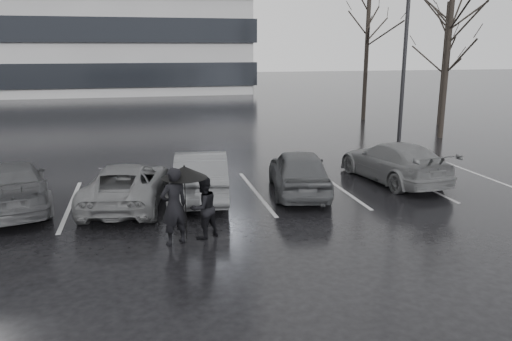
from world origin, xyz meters
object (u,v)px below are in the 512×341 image
at_px(car_east, 393,162).
at_px(tree_ne, 444,65).
at_px(pedestrian_left, 174,206).
at_px(lamp_post, 405,51).
at_px(car_west_c, 11,186).
at_px(pedestrian_right, 204,208).
at_px(car_west_b, 127,185).
at_px(car_west_a, 201,174).
at_px(car_main, 299,171).
at_px(tree_east, 447,58).
at_px(tree_north, 367,51).

xyz_separation_m(car_east, tree_ne, (8.99, 11.20, 2.82)).
xyz_separation_m(pedestrian_left, lamp_post, (10.26, 8.29, 3.40)).
bearing_deg(lamp_post, car_west_c, -162.26).
bearing_deg(car_east, car_west_c, -5.48).
bearing_deg(car_west_c, pedestrian_right, 131.93).
distance_m(pedestrian_left, tree_ne, 22.76).
bearing_deg(tree_ne, car_west_b, -146.25).
height_order(car_east, tree_ne, tree_ne).
distance_m(car_west_a, tree_ne, 19.66).
bearing_deg(pedestrian_left, car_main, -164.74).
relative_size(car_west_a, tree_east, 0.55).
bearing_deg(tree_east, car_west_a, -150.03).
xyz_separation_m(car_main, car_west_c, (-8.43, 0.24, -0.03)).
bearing_deg(car_main, lamp_post, -130.98).
distance_m(car_main, car_east, 3.66).
bearing_deg(lamp_post, pedestrian_left, -141.04).
relative_size(car_main, tree_east, 0.52).
bearing_deg(tree_ne, car_east, -128.76).
distance_m(car_west_c, lamp_post, 15.73).
relative_size(pedestrian_right, tree_ne, 0.22).
relative_size(car_west_b, pedestrian_right, 2.97).
distance_m(car_main, tree_north, 17.76).
xyz_separation_m(pedestrian_left, tree_north, (13.21, 18.23, 3.33)).
distance_m(pedestrian_left, tree_east, 18.38).
height_order(car_west_c, pedestrian_right, pedestrian_right).
xyz_separation_m(car_east, pedestrian_left, (-7.73, -4.04, 0.24)).
height_order(car_east, pedestrian_right, pedestrian_right).
height_order(car_main, car_east, car_main).
distance_m(car_west_c, pedestrian_right, 6.05).
bearing_deg(tree_north, pedestrian_left, -125.94).
distance_m(car_main, pedestrian_right, 4.62).
distance_m(car_main, tree_ne, 17.51).
bearing_deg(lamp_post, car_west_a, -153.18).
bearing_deg(car_west_a, pedestrian_left, 80.51).
distance_m(car_west_b, tree_east, 17.61).
relative_size(car_east, pedestrian_left, 2.54).
distance_m(car_west_b, lamp_post, 12.98).
xyz_separation_m(pedestrian_left, tree_ne, (16.71, 15.23, 2.58)).
xyz_separation_m(tree_ne, tree_north, (-3.50, 3.00, 0.75)).
bearing_deg(pedestrian_left, car_west_c, -64.31).
relative_size(car_west_b, lamp_post, 0.47).
bearing_deg(car_east, car_west_b, -2.66).
bearing_deg(car_main, car_west_b, 11.34).
distance_m(car_west_b, pedestrian_left, 3.51).
height_order(car_west_a, tree_north, tree_north).
bearing_deg(car_west_b, car_main, -169.82).
distance_m(pedestrian_left, tree_north, 22.76).
bearing_deg(tree_east, tree_ne, 57.99).
relative_size(car_east, tree_ne, 0.67).
xyz_separation_m(car_west_b, tree_ne, (17.85, 11.93, 2.88)).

